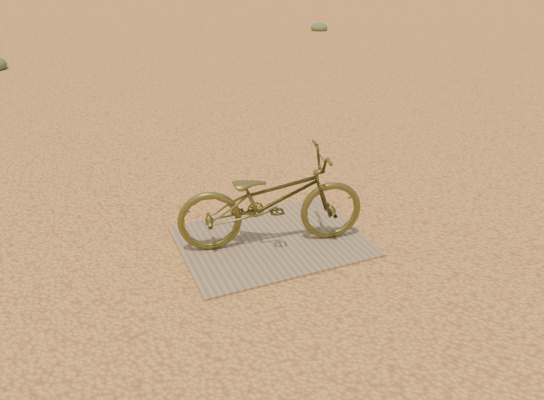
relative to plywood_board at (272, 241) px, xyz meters
name	(u,v)px	position (x,y,z in m)	size (l,w,h in m)	color
ground	(324,225)	(0.59, 0.09, -0.01)	(120.00, 120.00, 0.00)	#E1A750
plywood_board	(272,241)	(0.00, 0.00, 0.00)	(1.66, 1.25, 0.02)	#827158
bicycle	(271,200)	(-0.02, -0.04, 0.45)	(0.58, 1.66, 0.87)	#4D4A21
kale_b	(319,30)	(6.13, 10.85, -0.01)	(0.50, 0.50, 0.28)	#4E6341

